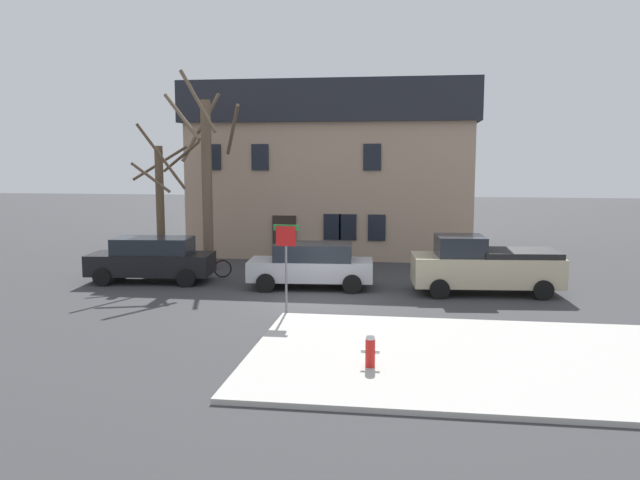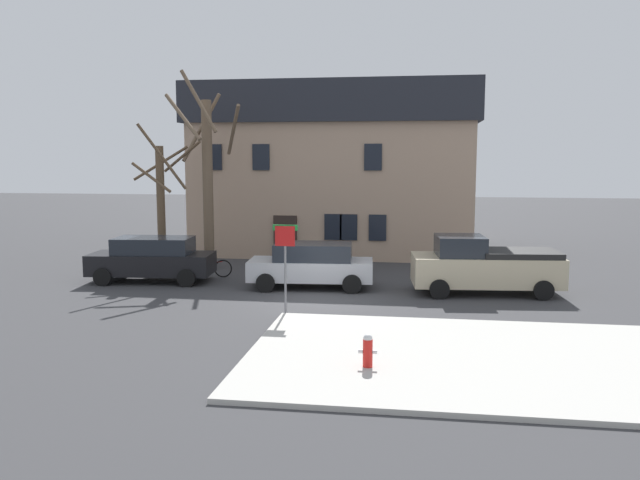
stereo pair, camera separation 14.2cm
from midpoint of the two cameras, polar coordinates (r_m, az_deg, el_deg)
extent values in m
plane|color=#38383A|center=(21.64, -0.40, -5.43)|extent=(120.00, 120.00, 0.00)
cube|color=#B7B5AD|center=(15.82, 12.48, -10.17)|extent=(10.23, 7.05, 0.12)
cube|color=tan|center=(33.64, 1.25, 4.62)|extent=(13.46, 8.16, 6.40)
cube|color=#23262D|center=(33.71, 1.28, 11.71)|extent=(13.96, 8.66, 1.93)
cube|color=#2D231E|center=(30.06, -3.32, 0.18)|extent=(1.10, 0.12, 2.10)
cube|color=black|center=(29.64, 0.95, 1.16)|extent=(0.80, 0.08, 1.20)
cube|color=black|center=(29.56, 2.34, 1.14)|extent=(0.80, 0.08, 1.20)
cube|color=black|center=(29.46, 4.91, 1.10)|extent=(0.80, 0.08, 1.20)
cube|color=black|center=(30.70, -9.65, 7.26)|extent=(0.80, 0.08, 1.20)
cube|color=black|center=(30.08, -5.47, 7.33)|extent=(0.80, 0.08, 1.20)
cube|color=black|center=(29.30, 4.51, 7.34)|extent=(0.80, 0.08, 1.20)
cylinder|color=brown|center=(27.75, -14.13, 2.66)|extent=(0.34, 0.34, 5.26)
cylinder|color=brown|center=(28.40, -12.36, 7.22)|extent=(2.14, 1.32, 1.35)
cylinder|color=brown|center=(26.76, -14.05, 7.17)|extent=(1.75, 1.03, 2.66)
cylinder|color=brown|center=(28.82, -14.15, 6.63)|extent=(2.26, 0.91, 1.52)
cylinder|color=brown|center=(26.95, -14.94, 5.38)|extent=(1.69, 0.19, 1.25)
cylinder|color=brown|center=(28.14, -10.13, 4.81)|extent=(0.44, 0.44, 7.20)
cylinder|color=brown|center=(28.34, -7.90, 9.63)|extent=(1.24, 2.21, 2.08)
cylinder|color=brown|center=(28.60, -9.97, 11.06)|extent=(1.04, 0.16, 1.66)
cylinder|color=brown|center=(27.54, -10.92, 12.00)|extent=(1.62, 0.31, 2.60)
cylinder|color=brown|center=(27.49, -12.29, 10.63)|extent=(2.09, 1.57, 2.04)
cylinder|color=brown|center=(28.67, -11.14, 8.94)|extent=(0.95, 1.40, 2.13)
cube|color=black|center=(25.64, -14.89, -2.04)|extent=(4.83, 2.22, 0.79)
cube|color=#1E232B|center=(25.51, -14.74, -0.48)|extent=(3.03, 1.84, 0.62)
cylinder|color=black|center=(25.41, -18.92, -3.13)|extent=(0.70, 0.28, 0.68)
cylinder|color=black|center=(27.07, -17.48, -2.45)|extent=(0.70, 0.28, 0.68)
cylinder|color=black|center=(24.39, -11.95, -3.32)|extent=(0.70, 0.28, 0.68)
cylinder|color=black|center=(26.12, -10.92, -2.59)|extent=(0.70, 0.28, 0.68)
cube|color=#B7BABF|center=(23.68, -1.00, -2.64)|extent=(4.66, 2.16, 0.72)
cube|color=#1E232B|center=(23.57, -0.78, -1.04)|extent=(2.92, 1.82, 0.62)
cylinder|color=black|center=(23.03, -5.02, -3.81)|extent=(0.69, 0.27, 0.68)
cylinder|color=black|center=(24.82, -4.36, -3.00)|extent=(0.69, 0.27, 0.68)
cylinder|color=black|center=(22.76, 2.68, -3.92)|extent=(0.69, 0.27, 0.68)
cylinder|color=black|center=(24.56, 2.78, -3.09)|extent=(0.69, 0.27, 0.68)
cube|color=#C6B793|center=(23.41, 14.31, -2.59)|extent=(5.27, 2.47, 1.03)
cube|color=#1E232B|center=(23.12, 12.15, -0.48)|extent=(1.79, 1.92, 0.70)
cube|color=black|center=(23.57, 17.04, -1.11)|extent=(2.82, 2.17, 0.20)
cylinder|color=black|center=(22.24, 10.38, -4.30)|extent=(0.70, 0.28, 0.68)
cylinder|color=black|center=(24.20, 9.77, -3.35)|extent=(0.70, 0.28, 0.68)
cylinder|color=black|center=(22.95, 19.03, -4.22)|extent=(0.70, 0.28, 0.68)
cylinder|color=black|center=(24.86, 17.75, -3.31)|extent=(0.70, 0.28, 0.68)
cylinder|color=red|center=(14.60, 4.20, -9.96)|extent=(0.22, 0.22, 0.63)
sphere|color=silver|center=(14.50, 4.21, -8.70)|extent=(0.21, 0.21, 0.21)
cylinder|color=silver|center=(14.60, 3.56, -9.83)|extent=(0.10, 0.09, 0.09)
cylinder|color=silver|center=(14.58, 4.83, -9.86)|extent=(0.10, 0.09, 0.09)
cylinder|color=slate|center=(19.37, -3.23, -2.80)|extent=(0.07, 0.07, 2.75)
cube|color=red|center=(19.19, -3.26, 0.35)|extent=(0.60, 0.03, 0.60)
cube|color=#1E8C38|center=(19.20, -3.25, 1.10)|extent=(0.76, 0.02, 0.18)
torus|color=black|center=(26.07, -8.78, -2.53)|extent=(0.70, 0.21, 0.71)
torus|color=black|center=(26.16, -11.05, -2.55)|extent=(0.70, 0.21, 0.71)
cylinder|color=maroon|center=(26.08, -9.93, -2.06)|extent=(0.98, 0.27, 0.19)
cylinder|color=maroon|center=(26.06, -10.38, -1.57)|extent=(0.10, 0.06, 0.45)
camera|label=1|loc=(0.07, -90.17, -0.02)|focal=36.08mm
camera|label=2|loc=(0.07, 89.83, 0.02)|focal=36.08mm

